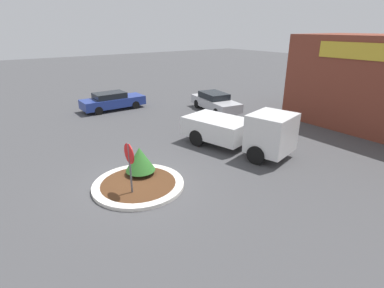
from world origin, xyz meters
The scene contains 7 objects.
ground_plane centered at (0.00, 0.00, 0.00)m, with size 120.00×120.00×0.00m, color #474749.
traffic_island centered at (0.00, 0.00, 0.07)m, with size 3.68×3.68×0.14m.
stop_sign centered at (0.51, -0.51, 1.50)m, with size 0.78×0.07×2.15m.
island_shrub centered at (-0.69, 0.47, 0.84)m, with size 1.26×1.26×1.21m.
utility_truck centered at (-0.35, 6.07, 1.08)m, with size 6.13×3.44×2.24m.
parked_sedan_silver centered at (-7.16, 10.10, 0.71)m, with size 5.01×2.46×1.39m.
parked_sedan_blue centered at (-12.15, 3.91, 0.70)m, with size 1.82×4.79×1.36m.
Camera 1 is at (9.92, -4.55, 6.03)m, focal length 28.00 mm.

